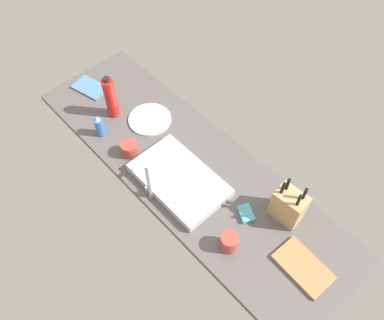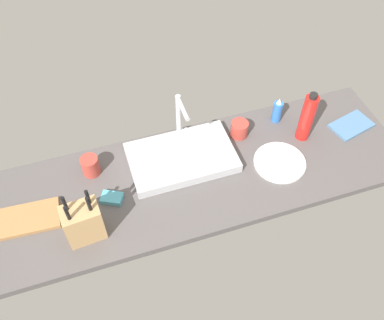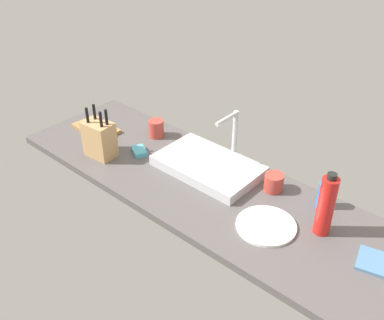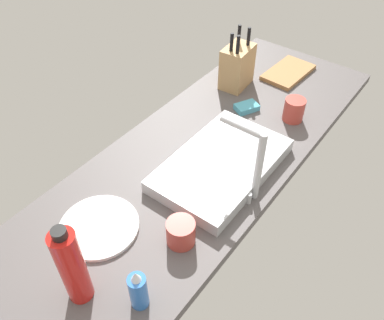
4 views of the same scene
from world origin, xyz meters
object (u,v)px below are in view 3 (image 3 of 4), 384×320
object	(u,v)px
dinner_plate	(266,226)
dish_sponge	(139,151)
coffee_mug	(274,182)
sink_basin	(208,166)
soap_bottle	(323,194)
faucet	(233,133)
knife_block	(99,139)
cutting_board	(96,128)
water_bottle	(326,205)
ceramic_cup	(156,128)

from	to	relation	value
dinner_plate	dish_sponge	distance (cm)	76.86
coffee_mug	dish_sponge	distance (cm)	68.15
sink_basin	soap_bottle	bearing A→B (deg)	11.26
faucet	dinner_plate	bearing A→B (deg)	-36.54
knife_block	sink_basin	bearing A→B (deg)	22.84
soap_bottle	dinner_plate	world-z (taller)	soap_bottle
cutting_board	dish_sponge	xyz separation A→B (cm)	(34.46, -0.88, 0.30)
faucet	cutting_board	world-z (taller)	faucet
water_bottle	cutting_board	bearing A→B (deg)	-177.00
cutting_board	coffee_mug	size ratio (longest dim) A/B	2.97
cutting_board	coffee_mug	distance (cm)	101.63
faucet	dish_sponge	distance (cm)	47.54
knife_block	dinner_plate	distance (cm)	90.30
faucet	cutting_board	size ratio (longest dim) A/B	1.04
faucet	coffee_mug	xyz separation A→B (cm)	(27.41, -6.26, -11.58)
water_bottle	coffee_mug	world-z (taller)	water_bottle
faucet	knife_block	xyz separation A→B (cm)	(-50.92, -37.66, -6.33)
knife_block	soap_bottle	world-z (taller)	knife_block
dinner_plate	dish_sponge	xyz separation A→B (cm)	(-76.75, 4.19, 0.60)
knife_block	cutting_board	bearing A→B (deg)	142.46
faucet	water_bottle	distance (cm)	58.33
dinner_plate	water_bottle	bearing A→B (deg)	34.28
water_bottle	dish_sponge	distance (cm)	95.07
dish_sponge	water_bottle	bearing A→B (deg)	4.62
soap_bottle	coffee_mug	xyz separation A→B (cm)	(-21.13, -3.41, -2.22)
soap_bottle	knife_block	bearing A→B (deg)	-160.71
cutting_board	dinner_plate	distance (cm)	111.33
sink_basin	water_bottle	bearing A→B (deg)	-3.38
cutting_board	dish_sponge	world-z (taller)	dish_sponge
knife_block	dish_sponge	size ratio (longest dim) A/B	2.81
coffee_mug	dinner_plate	bearing A→B (deg)	-63.51
faucet	dish_sponge	size ratio (longest dim) A/B	2.87
sink_basin	cutting_board	distance (cm)	69.90
sink_basin	cutting_board	bearing A→B (deg)	-171.58
coffee_mug	water_bottle	bearing A→B (deg)	-20.23
soap_bottle	dinner_plate	size ratio (longest dim) A/B	0.59
faucet	knife_block	distance (cm)	63.65
ceramic_cup	soap_bottle	bearing A→B (deg)	2.46
cutting_board	knife_block	bearing A→B (deg)	-33.09
sink_basin	soap_bottle	xyz separation A→B (cm)	(52.12, 10.38, 3.80)
faucet	ceramic_cup	xyz separation A→B (cm)	(-43.81, -6.82, -10.99)
ceramic_cup	sink_basin	bearing A→B (deg)	-9.05
faucet	dish_sponge	xyz separation A→B (cm)	(-38.24, -24.34, -14.32)
soap_bottle	faucet	bearing A→B (deg)	176.64
faucet	coffee_mug	bearing A→B (deg)	-12.87
dinner_plate	ceramic_cup	size ratio (longest dim) A/B	2.63
water_bottle	dinner_plate	world-z (taller)	water_bottle
faucet	sink_basin	bearing A→B (deg)	-105.13
faucet	soap_bottle	bearing A→B (deg)	-3.36
water_bottle	coffee_mug	distance (cm)	31.54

